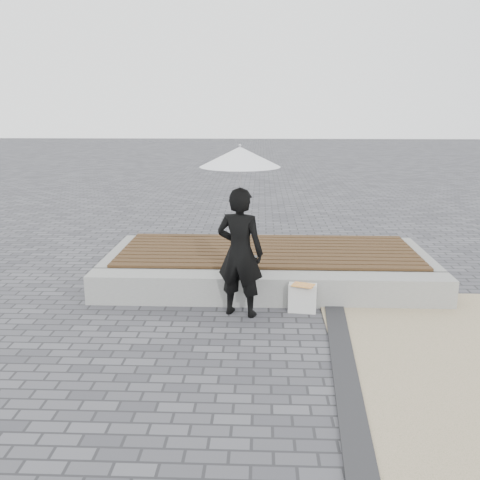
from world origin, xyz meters
The scene contains 10 objects.
ground centered at (0.00, 0.00, 0.00)m, with size 80.00×80.00×0.00m, color #535258.
edging_band centered at (0.75, -0.50, 0.02)m, with size 0.25×5.20×0.04m, color #28282A.
seating_ledge centered at (0.00, 1.60, 0.20)m, with size 5.00×0.45×0.40m, color #9E9E99.
timber_platform centered at (0.00, 2.80, 0.20)m, with size 5.00×2.00×0.40m, color gray.
timber_decking centered at (0.00, 2.80, 0.42)m, with size 4.60×2.00×0.04m, color #4F311D, non-canonical shape.
woman centered at (-0.38, 1.13, 0.84)m, with size 0.61×0.40×1.67m, color black.
parasol centered at (-0.38, 1.13, 2.04)m, with size 0.99×0.99×1.27m.
handbag centered at (-0.32, 1.73, 0.51)m, with size 0.32×0.11×0.22m, color black.
canvas_tote centered at (0.44, 1.25, 0.19)m, with size 0.36×0.15×0.38m, color silver.
magazine centered at (0.44, 1.20, 0.39)m, with size 0.28×0.20×0.01m, color #CA443A.
Camera 1 is at (-0.11, -5.46, 2.64)m, focal length 40.35 mm.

